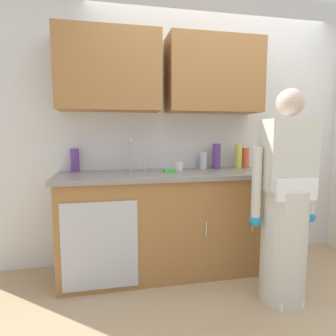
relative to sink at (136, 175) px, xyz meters
The scene contains 14 objects.
ground_plane 1.43m from the sink, 40.57° to the right, with size 9.00×9.00×0.00m, color tan.
kitchen_wall_with_uppers 0.93m from the sink, 22.71° to the left, with size 4.80×0.44×2.70m.
counter_cabinet 0.55m from the sink, ahead, with size 1.90×0.62×0.90m.
countertop 0.28m from the sink, ahead, with size 1.96×0.66×0.04m, color gray.
sink is the anchor object (origin of this frame).
person_at_sink 1.28m from the sink, 32.69° to the right, with size 0.55×0.34×1.62m.
bottle_water_short 0.74m from the sink, 16.66° to the left, with size 0.08×0.08×0.17m, color silver.
bottle_water_tall 1.09m from the sink, ahead, with size 0.07×0.07×0.25m, color #D8D14C.
bottle_dish_liquid 0.87m from the sink, 13.05° to the left, with size 0.08×0.08×0.25m, color #66388C.
bottle_soap 0.61m from the sink, 157.53° to the left, with size 0.08×0.08×0.22m, color #66388C.
bottle_cleaner_spray 1.20m from the sink, 11.10° to the left, with size 0.08×0.08×0.20m, color #E05933.
cup_by_sink 0.46m from the sink, 17.38° to the left, with size 0.08×0.08×0.08m, color white.
knife_on_counter 1.06m from the sink, 10.42° to the right, with size 0.24×0.02×0.01m, color silver.
sponge 0.31m from the sink, ahead, with size 0.11×0.07×0.03m, color #4CBF4C.
Camera 1 is at (-1.08, -1.90, 1.30)m, focal length 31.13 mm.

